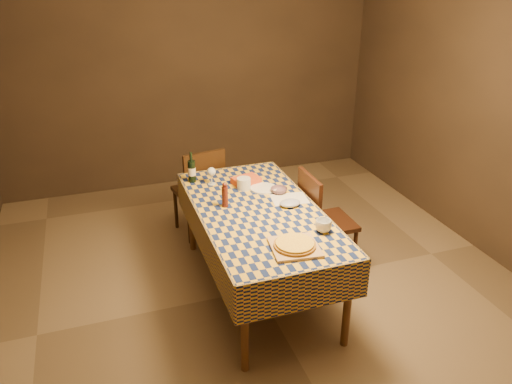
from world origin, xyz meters
TOP-DOWN VIEW (x-y plane):
  - room at (0.00, 0.00)m, footprint 5.00×5.10m
  - dining_table at (0.00, 0.00)m, footprint 0.94×1.84m
  - cutting_board at (0.05, -0.63)m, footprint 0.36×0.36m
  - pizza at (0.05, -0.63)m, footprint 0.38×0.38m
  - pepper_mill at (-0.23, 0.14)m, footprint 0.06×0.06m
  - bowl at (0.27, 0.24)m, footprint 0.19×0.19m
  - wine_glass at (-0.22, 0.59)m, footprint 0.08×0.08m
  - wine_bottle at (-0.37, 0.70)m, footprint 0.08×0.08m
  - deli_tub at (0.01, 0.41)m, footprint 0.14×0.14m
  - takeout_container at (0.06, 0.51)m, footprint 0.26×0.21m
  - white_plate at (0.17, 0.35)m, footprint 0.23×0.23m
  - tumbler at (0.33, -0.48)m, footprint 0.16×0.16m
  - flour_patch at (0.30, 0.09)m, footprint 0.32×0.26m
  - flour_bag at (0.26, -0.02)m, footprint 0.18×0.13m
  - chair_far at (-0.22, 1.08)m, footprint 0.49×0.50m
  - chair_right at (0.63, 0.15)m, footprint 0.43×0.42m

SIDE VIEW (x-z plane):
  - chair_far at x=-0.22m, z-range 0.06..0.99m
  - chair_right at x=0.63m, z-range 0.06..0.99m
  - dining_table at x=0.00m, z-range 0.31..1.08m
  - flour_patch at x=0.30m, z-range 0.77..0.77m
  - white_plate at x=0.17m, z-range 0.77..0.78m
  - cutting_board at x=0.05m, z-range 0.77..0.79m
  - bowl at x=0.27m, z-range 0.77..0.81m
  - flour_bag at x=0.26m, z-range 0.77..0.82m
  - takeout_container at x=0.06m, z-range 0.77..0.83m
  - pizza at x=0.05m, z-range 0.79..0.82m
  - tumbler at x=0.33m, z-range 0.77..0.86m
  - deli_tub at x=0.01m, z-range 0.77..0.87m
  - pepper_mill at x=-0.23m, z-range 0.76..0.97m
  - wine_bottle at x=-0.37m, z-range 0.74..1.01m
  - wine_glass at x=-0.22m, z-range 0.80..0.96m
  - room at x=0.00m, z-range 0.00..2.70m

